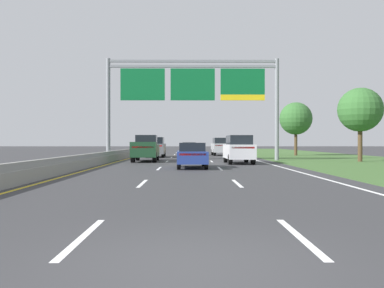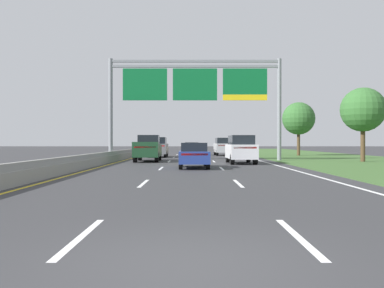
% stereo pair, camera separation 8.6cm
% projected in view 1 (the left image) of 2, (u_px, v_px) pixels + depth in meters
% --- Properties ---
extents(ground_plane, '(220.00, 220.00, 0.00)m').
position_uv_depth(ground_plane, '(189.00, 158.00, 40.49)').
color(ground_plane, '#333335').
extents(lane_striping, '(11.96, 106.00, 0.01)m').
position_uv_depth(lane_striping, '(189.00, 158.00, 40.03)').
color(lane_striping, white).
rests_on(lane_striping, ground).
extents(grass_verge_right, '(14.00, 110.00, 0.02)m').
position_uv_depth(grass_verge_right, '(330.00, 158.00, 40.60)').
color(grass_verge_right, '#3D602D').
rests_on(grass_verge_right, ground).
extents(median_barrier_concrete, '(0.60, 110.00, 0.85)m').
position_uv_depth(median_barrier_concrete, '(122.00, 155.00, 40.43)').
color(median_barrier_concrete, gray).
rests_on(median_barrier_concrete, ground).
extents(overhead_sign_gantry, '(15.06, 0.42, 8.88)m').
position_uv_depth(overhead_sign_gantry, '(193.00, 88.00, 35.56)').
color(overhead_sign_gantry, gray).
rests_on(overhead_sign_gantry, ground).
extents(pickup_truck_darkgreen, '(2.12, 5.44, 2.20)m').
position_uv_depth(pickup_truck_darkgreen, '(146.00, 148.00, 34.05)').
color(pickup_truck_darkgreen, '#193D23').
rests_on(pickup_truck_darkgreen, ground).
extents(car_gold_centre_lane_sedan, '(1.90, 4.43, 1.57)m').
position_uv_depth(car_gold_centre_lane_sedan, '(189.00, 149.00, 49.09)').
color(car_gold_centre_lane_sedan, '#A38438').
rests_on(car_gold_centre_lane_sedan, ground).
extents(car_blue_centre_lane_sedan, '(1.89, 4.43, 1.57)m').
position_uv_depth(car_blue_centre_lane_sedan, '(192.00, 155.00, 25.47)').
color(car_blue_centre_lane_sedan, navy).
rests_on(car_blue_centre_lane_sedan, ground).
extents(car_silver_right_lane_suv, '(2.01, 4.74, 2.11)m').
position_uv_depth(car_silver_right_lane_suv, '(220.00, 146.00, 49.41)').
color(car_silver_right_lane_suv, '#B2B5BA').
rests_on(car_silver_right_lane_suv, ground).
extents(car_grey_left_lane_suv, '(1.94, 4.72, 2.11)m').
position_uv_depth(car_grey_left_lane_suv, '(156.00, 147.00, 43.38)').
color(car_grey_left_lane_suv, slate).
rests_on(car_grey_left_lane_suv, ground).
extents(car_white_right_lane_suv, '(1.97, 4.73, 2.11)m').
position_uv_depth(car_white_right_lane_suv, '(239.00, 149.00, 30.78)').
color(car_white_right_lane_suv, silver).
rests_on(car_white_right_lane_suv, ground).
extents(roadside_tree_mid, '(3.59, 3.59, 6.04)m').
position_uv_depth(roadside_tree_mid, '(360.00, 110.00, 33.37)').
color(roadside_tree_mid, '#4C3823').
rests_on(roadside_tree_mid, ground).
extents(roadside_tree_far, '(3.83, 3.83, 6.31)m').
position_uv_depth(roadside_tree_far, '(296.00, 119.00, 48.40)').
color(roadside_tree_far, '#4C3823').
rests_on(roadside_tree_far, ground).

